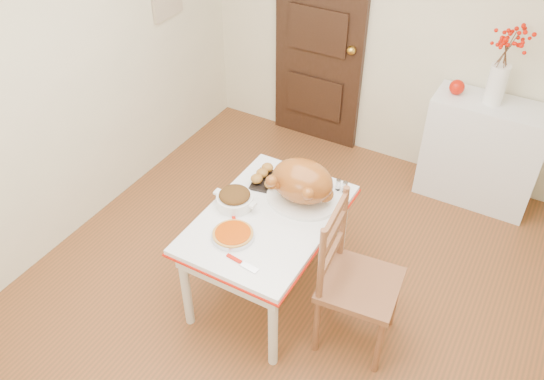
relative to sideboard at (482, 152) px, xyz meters
The scene contains 17 objects.
floor 2.04m from the sideboard, 116.48° to the right, with size 3.50×4.00×0.00m, color brown.
wall_back 1.21m from the sideboard, 166.06° to the left, with size 3.50×0.00×2.50m, color beige.
wall_left 3.28m from the sideboard, 145.98° to the right, with size 0.00×4.00×2.50m, color beige.
door_back 1.70m from the sideboard, behind, with size 0.85×0.06×2.06m, color black.
sideboard is the anchor object (origin of this frame).
kitchen_table 2.03m from the sideboard, 118.95° to the right, with size 0.80×1.17×0.70m, color white, non-canonical shape.
chair_oak 1.87m from the sideboard, 99.21° to the right, with size 0.46×0.46×1.04m, color brown, non-canonical shape.
berry_vase 0.77m from the sideboard, behind, with size 0.33×0.33×0.64m, color white, non-canonical shape.
apple 0.60m from the sideboard, behind, with size 0.12×0.12×0.12m, color red.
turkey_platter 1.81m from the sideboard, 119.38° to the right, with size 0.48×0.38×0.30m, color #904818, non-canonical shape.
pumpkin_pie 2.33m from the sideboard, 117.62° to the right, with size 0.26×0.26×0.05m, color #B23800.
stuffing_dish 2.19m from the sideboard, 124.34° to the right, with size 0.30×0.24×0.12m, color #442B0B, non-canonical shape.
rolls_tray 1.85m from the sideboard, 127.09° to the right, with size 0.31×0.24×0.08m, color #9A6225, non-canonical shape.
pie_server 2.40m from the sideboard, 112.33° to the right, with size 0.22×0.06×0.01m, color silver, non-canonical shape.
carving_knife 2.27m from the sideboard, 119.72° to the right, with size 0.28×0.07×0.01m, color silver, non-canonical shape.
drinking_glass 1.66m from the sideboard, 123.29° to the right, with size 0.06×0.06×0.10m, color white.
shaker_pair 1.50m from the sideboard, 117.61° to the right, with size 0.08×0.03×0.08m, color white, non-canonical shape.
Camera 1 is at (1.24, -2.31, 3.06)m, focal length 36.92 mm.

